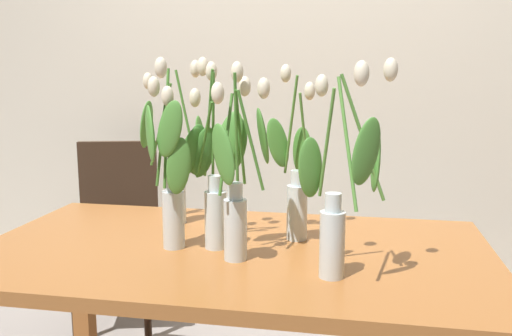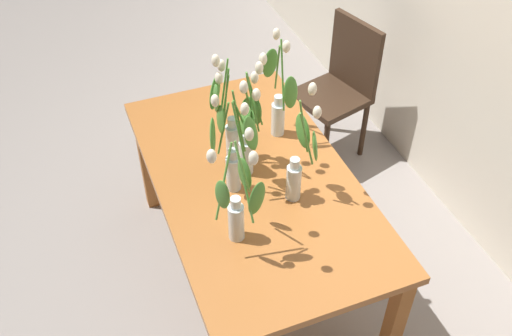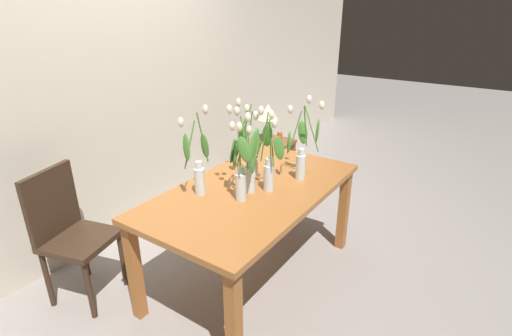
# 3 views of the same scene
# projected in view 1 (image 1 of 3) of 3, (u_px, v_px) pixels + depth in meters

# --- Properties ---
(room_wall_rear) EXTENTS (9.00, 0.10, 2.70)m
(room_wall_rear) POSITION_uv_depth(u_px,v_px,m) (289.00, 60.00, 2.91)
(room_wall_rear) COLOR beige
(room_wall_rear) RESTS_ON ground
(dining_table) EXTENTS (1.60, 0.90, 0.74)m
(dining_table) POSITION_uv_depth(u_px,v_px,m) (233.00, 275.00, 1.72)
(dining_table) COLOR #A3602D
(dining_table) RESTS_ON ground
(tulip_vase_0) EXTENTS (0.24, 0.11, 0.58)m
(tulip_vase_0) POSITION_uv_depth(u_px,v_px,m) (175.00, 172.00, 1.95)
(tulip_vase_0) COLOR silver
(tulip_vase_0) RESTS_ON dining_table
(tulip_vase_1) EXTENTS (0.26, 0.22, 0.58)m
(tulip_vase_1) POSITION_uv_depth(u_px,v_px,m) (340.00, 200.00, 1.42)
(tulip_vase_1) COLOR silver
(tulip_vase_1) RESTS_ON dining_table
(tulip_vase_2) EXTENTS (0.17, 0.16, 0.57)m
(tulip_vase_2) POSITION_uv_depth(u_px,v_px,m) (295.00, 185.00, 1.78)
(tulip_vase_2) COLOR silver
(tulip_vase_2) RESTS_ON dining_table
(tulip_vase_3) EXTENTS (0.18, 0.16, 0.59)m
(tulip_vase_3) POSITION_uv_depth(u_px,v_px,m) (208.00, 182.00, 1.70)
(tulip_vase_3) COLOR silver
(tulip_vase_3) RESTS_ON dining_table
(tulip_vase_4) EXTENTS (0.17, 0.15, 0.58)m
(tulip_vase_4) POSITION_uv_depth(u_px,v_px,m) (170.00, 182.00, 1.64)
(tulip_vase_4) COLOR silver
(tulip_vase_4) RESTS_ON dining_table
(tulip_vase_5) EXTENTS (0.19, 0.24, 0.57)m
(tulip_vase_5) POSITION_uv_depth(u_px,v_px,m) (237.00, 179.00, 1.57)
(tulip_vase_5) COLOR silver
(tulip_vase_5) RESTS_ON dining_table
(dining_chair) EXTENTS (0.49, 0.49, 0.93)m
(dining_chair) POSITION_uv_depth(u_px,v_px,m) (117.00, 223.00, 2.78)
(dining_chair) COLOR #382619
(dining_chair) RESTS_ON ground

